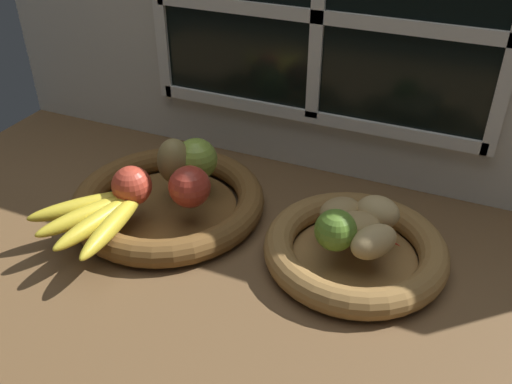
{
  "coord_description": "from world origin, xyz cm",
  "views": [
    {
      "loc": [
        28.73,
        -65.62,
        58.53
      ],
      "look_at": [
        -1.32,
        3.69,
        8.7
      ],
      "focal_mm": 39.08,
      "sensor_mm": 36.0,
      "label": 1
    }
  ],
  "objects_px": {
    "fruit_bowl_right": "(355,250)",
    "potato_small": "(374,242)",
    "fruit_bowl_left": "(168,201)",
    "chili_pepper": "(374,231)",
    "pear_brown": "(174,161)",
    "apple_red_right": "(190,187)",
    "potato_back": "(377,212)",
    "potato_large": "(358,226)",
    "potato_oblong": "(340,211)",
    "lime_near": "(335,231)",
    "apple_red_front": "(132,186)",
    "apple_green_back": "(196,159)",
    "banana_bunch_front": "(99,215)"
  },
  "relations": [
    {
      "from": "potato_large",
      "to": "chili_pepper",
      "type": "xyz_separation_m",
      "value": [
        0.02,
        0.01,
        -0.01
      ]
    },
    {
      "from": "apple_red_front",
      "to": "potato_small",
      "type": "xyz_separation_m",
      "value": [
        0.41,
        0.03,
        -0.01
      ]
    },
    {
      "from": "potato_back",
      "to": "chili_pepper",
      "type": "bearing_deg",
      "value": -82.17
    },
    {
      "from": "apple_green_back",
      "to": "potato_oblong",
      "type": "relative_size",
      "value": 1.08
    },
    {
      "from": "banana_bunch_front",
      "to": "potato_oblong",
      "type": "relative_size",
      "value": 2.83
    },
    {
      "from": "potato_oblong",
      "to": "lime_near",
      "type": "relative_size",
      "value": 1.1
    },
    {
      "from": "fruit_bowl_left",
      "to": "apple_red_front",
      "type": "distance_m",
      "value": 0.09
    },
    {
      "from": "fruit_bowl_right",
      "to": "banana_bunch_front",
      "type": "xyz_separation_m",
      "value": [
        -0.39,
        -0.13,
        0.04
      ]
    },
    {
      "from": "potato_large",
      "to": "lime_near",
      "type": "height_order",
      "value": "lime_near"
    },
    {
      "from": "apple_green_back",
      "to": "potato_large",
      "type": "bearing_deg",
      "value": -10.33
    },
    {
      "from": "fruit_bowl_right",
      "to": "apple_green_back",
      "type": "height_order",
      "value": "apple_green_back"
    },
    {
      "from": "fruit_bowl_right",
      "to": "potato_small",
      "type": "height_order",
      "value": "potato_small"
    },
    {
      "from": "fruit_bowl_right",
      "to": "potato_small",
      "type": "relative_size",
      "value": 3.66
    },
    {
      "from": "fruit_bowl_right",
      "to": "lime_near",
      "type": "distance_m",
      "value": 0.07
    },
    {
      "from": "apple_red_right",
      "to": "pear_brown",
      "type": "relative_size",
      "value": 0.83
    },
    {
      "from": "apple_red_right",
      "to": "pear_brown",
      "type": "bearing_deg",
      "value": 138.65
    },
    {
      "from": "apple_green_back",
      "to": "potato_large",
      "type": "height_order",
      "value": "apple_green_back"
    },
    {
      "from": "apple_red_front",
      "to": "pear_brown",
      "type": "height_order",
      "value": "pear_brown"
    },
    {
      "from": "fruit_bowl_right",
      "to": "potato_oblong",
      "type": "height_order",
      "value": "potato_oblong"
    },
    {
      "from": "pear_brown",
      "to": "apple_red_right",
      "type": "bearing_deg",
      "value": -41.35
    },
    {
      "from": "potato_small",
      "to": "apple_green_back",
      "type": "bearing_deg",
      "value": 165.54
    },
    {
      "from": "pear_brown",
      "to": "potato_small",
      "type": "relative_size",
      "value": 1.07
    },
    {
      "from": "banana_bunch_front",
      "to": "potato_back",
      "type": "xyz_separation_m",
      "value": [
        0.41,
        0.17,
        0.01
      ]
    },
    {
      "from": "apple_red_front",
      "to": "chili_pepper",
      "type": "xyz_separation_m",
      "value": [
        0.4,
        0.07,
        -0.02
      ]
    },
    {
      "from": "potato_large",
      "to": "banana_bunch_front",
      "type": "bearing_deg",
      "value": -162.12
    },
    {
      "from": "potato_back",
      "to": "potato_large",
      "type": "distance_m",
      "value": 0.05
    },
    {
      "from": "fruit_bowl_left",
      "to": "potato_oblong",
      "type": "distance_m",
      "value": 0.31
    },
    {
      "from": "fruit_bowl_left",
      "to": "potato_small",
      "type": "relative_size",
      "value": 4.32
    },
    {
      "from": "fruit_bowl_left",
      "to": "potato_large",
      "type": "height_order",
      "value": "potato_large"
    },
    {
      "from": "chili_pepper",
      "to": "lime_near",
      "type": "bearing_deg",
      "value": -110.31
    },
    {
      "from": "potato_oblong",
      "to": "potato_back",
      "type": "height_order",
      "value": "potato_back"
    },
    {
      "from": "potato_back",
      "to": "potato_large",
      "type": "height_order",
      "value": "potato_back"
    },
    {
      "from": "potato_small",
      "to": "apple_red_right",
      "type": "bearing_deg",
      "value": 178.45
    },
    {
      "from": "apple_red_front",
      "to": "chili_pepper",
      "type": "bearing_deg",
      "value": 9.66
    },
    {
      "from": "potato_small",
      "to": "apple_red_front",
      "type": "bearing_deg",
      "value": -176.45
    },
    {
      "from": "potato_back",
      "to": "apple_red_right",
      "type": "bearing_deg",
      "value": -167.46
    },
    {
      "from": "potato_oblong",
      "to": "apple_red_right",
      "type": "bearing_deg",
      "value": -168.24
    },
    {
      "from": "apple_green_back",
      "to": "potato_large",
      "type": "distance_m",
      "value": 0.32
    },
    {
      "from": "apple_red_right",
      "to": "potato_back",
      "type": "bearing_deg",
      "value": 12.54
    },
    {
      "from": "potato_back",
      "to": "chili_pepper",
      "type": "xyz_separation_m",
      "value": [
        0.0,
        -0.03,
        -0.01
      ]
    },
    {
      "from": "fruit_bowl_left",
      "to": "banana_bunch_front",
      "type": "relative_size",
      "value": 1.72
    },
    {
      "from": "fruit_bowl_left",
      "to": "pear_brown",
      "type": "relative_size",
      "value": 4.03
    },
    {
      "from": "pear_brown",
      "to": "potato_back",
      "type": "xyz_separation_m",
      "value": [
        0.36,
        0.01,
        -0.02
      ]
    },
    {
      "from": "potato_large",
      "to": "lime_near",
      "type": "xyz_separation_m",
      "value": [
        -0.03,
        -0.04,
        0.01
      ]
    },
    {
      "from": "potato_small",
      "to": "potato_back",
      "type": "bearing_deg",
      "value": 98.97
    },
    {
      "from": "banana_bunch_front",
      "to": "chili_pepper",
      "type": "bearing_deg",
      "value": 18.23
    },
    {
      "from": "potato_small",
      "to": "lime_near",
      "type": "bearing_deg",
      "value": -173.33
    },
    {
      "from": "potato_large",
      "to": "lime_near",
      "type": "distance_m",
      "value": 0.05
    },
    {
      "from": "fruit_bowl_right",
      "to": "potato_large",
      "type": "xyz_separation_m",
      "value": [
        0.0,
        -0.0,
        0.05
      ]
    },
    {
      "from": "fruit_bowl_left",
      "to": "chili_pepper",
      "type": "relative_size",
      "value": 3.43
    }
  ]
}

